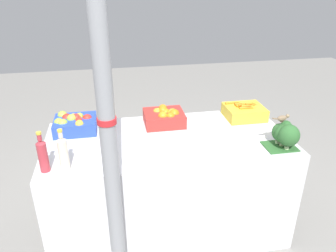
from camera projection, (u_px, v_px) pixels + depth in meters
ground_plane at (168, 225)px, 2.82m from camera, size 10.00×10.00×0.00m
market_table at (168, 185)px, 2.63m from camera, size 1.81×0.86×0.85m
support_pole at (108, 134)px, 1.57m from camera, size 0.09×0.09×2.55m
apple_crate at (74, 123)px, 2.53m from camera, size 0.32×0.27×0.14m
orange_crate at (165, 117)px, 2.65m from camera, size 0.32×0.27×0.14m
carrot_crate at (244, 111)px, 2.76m from camera, size 0.32×0.27×0.13m
broccoli_pile at (285, 134)px, 2.28m from camera, size 0.22×0.21×0.19m
juice_bottle_ruby at (43, 155)px, 2.01m from camera, size 0.06×0.06×0.27m
juice_bottle_cloudy at (63, 152)px, 2.02m from camera, size 0.06×0.06×0.28m
sparrow_bird at (283, 118)px, 2.25m from camera, size 0.14×0.04×0.05m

